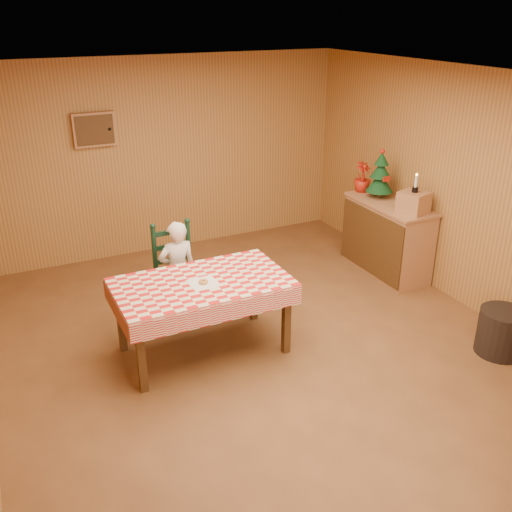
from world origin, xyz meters
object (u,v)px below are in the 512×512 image
Objects in this scene: storage_bin at (501,332)px; ladder_chair at (176,274)px; dining_table at (202,289)px; seated_child at (178,271)px; christmas_tree at (380,176)px; shelf_unit at (387,238)px; crate at (414,202)px.

ladder_chair is at bearing 141.39° from storage_bin.
storage_bin is (2.61, -1.30, -0.46)m from dining_table.
storage_bin is at bearing 142.16° from seated_child.
ladder_chair is 0.08m from seated_child.
ladder_chair is 0.96× the size of seated_child.
storage_bin is at bearing -93.96° from christmas_tree.
dining_table is 1.34× the size of shelf_unit.
shelf_unit is (2.76, -0.07, -0.04)m from ladder_chair.
ladder_chair is 2.86m from christmas_tree.
christmas_tree is (2.77, 0.18, 0.71)m from ladder_chair.
dining_table is 2.95m from storage_bin.
ladder_chair reaches higher than storage_bin.
ladder_chair is 1.74× the size of christmas_tree.
seated_child is 2.45× the size of storage_bin.
dining_table is 0.74m from seated_child.
christmas_tree reaches higher than shelf_unit.
ladder_chair is (-0.00, 0.79, -0.18)m from dining_table.
shelf_unit is 0.79m from christmas_tree.
seated_child is (0.00, -0.06, 0.06)m from ladder_chair.
christmas_tree is at bearing 3.74° from ladder_chair.
crate is at bearing -90.00° from christmas_tree.
crate is at bearing 84.46° from storage_bin.
ladder_chair is 2.86m from crate.
dining_table is 2.81m from crate.
dining_table is 1.47× the size of seated_child.
christmas_tree is at bearing 86.04° from storage_bin.
storage_bin is (-0.15, -2.02, -0.24)m from shelf_unit.
dining_table is 3.61× the size of storage_bin.
crate is 0.48× the size of christmas_tree.
dining_table reaches higher than storage_bin.
christmas_tree is 2.48m from storage_bin.
storage_bin is at bearing -94.20° from shelf_unit.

